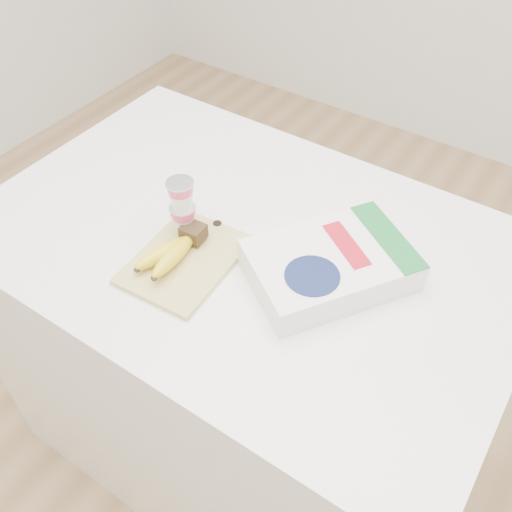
# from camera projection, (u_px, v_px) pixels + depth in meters

# --- Properties ---
(room) EXTENTS (4.00, 4.00, 4.00)m
(room) POSITION_uv_depth(u_px,v_px,m) (242.00, 46.00, 0.95)
(room) COLOR tan
(room) RESTS_ON ground
(table) EXTENTS (1.21, 0.81, 0.91)m
(table) POSITION_uv_depth(u_px,v_px,m) (248.00, 356.00, 1.59)
(table) COLOR white
(table) RESTS_ON ground
(cutting_board) EXTENTS (0.21, 0.27, 0.01)m
(cutting_board) POSITION_uv_depth(u_px,v_px,m) (185.00, 260.00, 1.21)
(cutting_board) COLOR tan
(cutting_board) RESTS_ON table
(bananas) EXTENTS (0.08, 0.18, 0.05)m
(bananas) POSITION_uv_depth(u_px,v_px,m) (173.00, 250.00, 1.19)
(bananas) COLOR #382816
(bananas) RESTS_ON cutting_board
(yogurt_stack) EXTENTS (0.06, 0.06, 0.14)m
(yogurt_stack) POSITION_uv_depth(u_px,v_px,m) (182.00, 206.00, 1.21)
(yogurt_stack) COLOR white
(yogurt_stack) RESTS_ON cutting_board
(cereal_box) EXTENTS (0.36, 0.39, 0.07)m
(cereal_box) POSITION_uv_depth(u_px,v_px,m) (330.00, 265.00, 1.16)
(cereal_box) COLOR white
(cereal_box) RESTS_ON table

